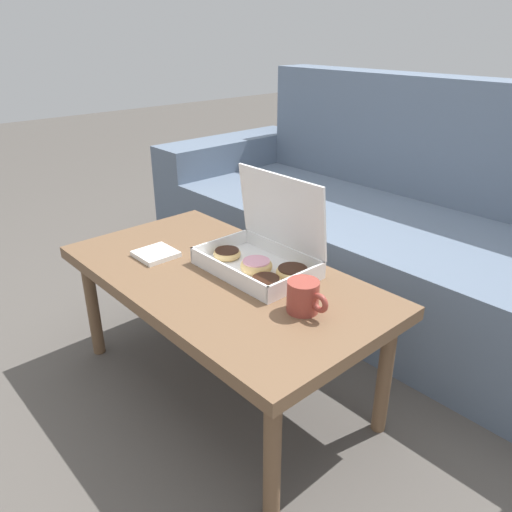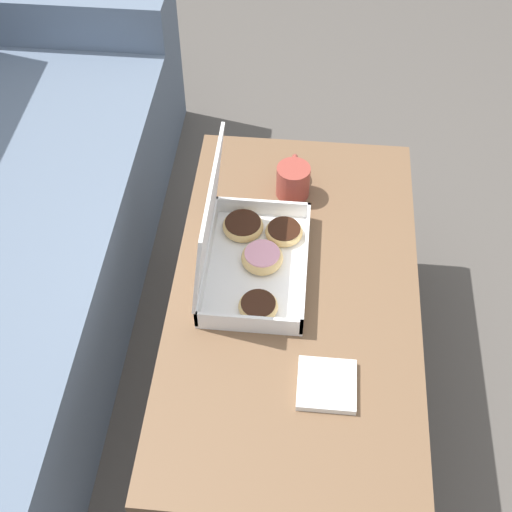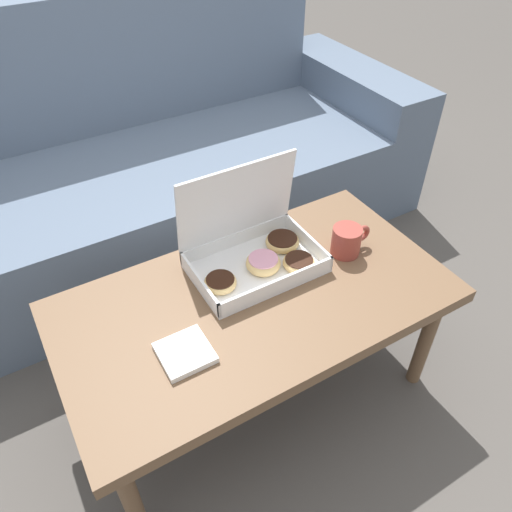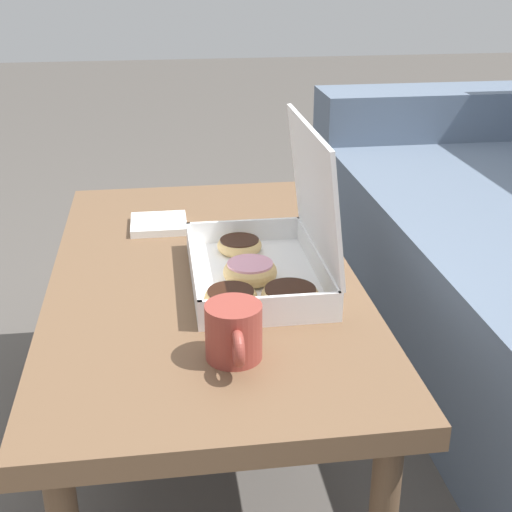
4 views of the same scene
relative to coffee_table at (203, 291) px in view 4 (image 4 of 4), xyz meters
The scene contains 5 objects.
ground_plane 0.41m from the coffee_table, 90.00° to the left, with size 12.00×12.00×0.00m, color #514C47.
coffee_table is the anchor object (origin of this frame).
pastry_box 0.17m from the coffee_table, 57.54° to the left, with size 0.37×0.25×0.30m.
coffee_mug 0.34m from the coffee_table, ahead, with size 0.13×0.09×0.09m.
napkin_stack 0.26m from the coffee_table, 161.97° to the right, with size 0.12×0.12×0.02m.
Camera 4 is at (1.27, -0.20, 1.02)m, focal length 50.00 mm.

